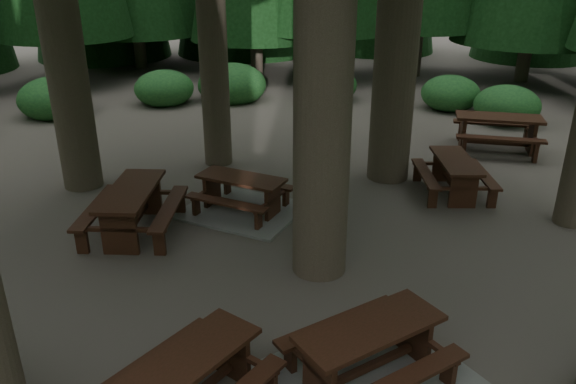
{
  "coord_description": "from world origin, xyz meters",
  "views": [
    {
      "loc": [
        0.56,
        -7.54,
        4.65
      ],
      "look_at": [
        0.29,
        0.7,
        1.1
      ],
      "focal_mm": 35.0,
      "sensor_mm": 36.0,
      "label": 1
    }
  ],
  "objects_px": {
    "picnic_table_f": "(455,171)",
    "picnic_table_a": "(368,362)",
    "picnic_table_b": "(132,204)",
    "picnic_table_d": "(498,128)",
    "picnic_table_e": "(188,376)",
    "picnic_table_c": "(242,200)"
  },
  "relations": [
    {
      "from": "picnic_table_f",
      "to": "picnic_table_a",
      "type": "bearing_deg",
      "value": -24.08
    },
    {
      "from": "picnic_table_b",
      "to": "picnic_table_d",
      "type": "xyz_separation_m",
      "value": [
        7.83,
        4.76,
        0.03
      ]
    },
    {
      "from": "picnic_table_a",
      "to": "picnic_table_d",
      "type": "xyz_separation_m",
      "value": [
        4.04,
        8.4,
        0.34
      ]
    },
    {
      "from": "picnic_table_b",
      "to": "picnic_table_e",
      "type": "bearing_deg",
      "value": -156.18
    },
    {
      "from": "picnic_table_c",
      "to": "picnic_table_e",
      "type": "bearing_deg",
      "value": -66.03
    },
    {
      "from": "picnic_table_d",
      "to": "picnic_table_e",
      "type": "distance_m",
      "value": 10.8
    },
    {
      "from": "picnic_table_a",
      "to": "picnic_table_c",
      "type": "height_order",
      "value": "picnic_table_a"
    },
    {
      "from": "picnic_table_a",
      "to": "picnic_table_c",
      "type": "distance_m",
      "value": 4.97
    },
    {
      "from": "picnic_table_f",
      "to": "picnic_table_b",
      "type": "bearing_deg",
      "value": -73.97
    },
    {
      "from": "picnic_table_c",
      "to": "picnic_table_e",
      "type": "height_order",
      "value": "picnic_table_e"
    },
    {
      "from": "picnic_table_b",
      "to": "picnic_table_f",
      "type": "height_order",
      "value": "picnic_table_b"
    },
    {
      "from": "picnic_table_d",
      "to": "picnic_table_c",
      "type": "bearing_deg",
      "value": -136.89
    },
    {
      "from": "picnic_table_a",
      "to": "picnic_table_f",
      "type": "height_order",
      "value": "picnic_table_a"
    },
    {
      "from": "picnic_table_e",
      "to": "picnic_table_f",
      "type": "height_order",
      "value": "picnic_table_f"
    },
    {
      "from": "picnic_table_c",
      "to": "picnic_table_e",
      "type": "distance_m",
      "value": 5.13
    },
    {
      "from": "picnic_table_c",
      "to": "picnic_table_d",
      "type": "distance_m",
      "value": 7.14
    },
    {
      "from": "picnic_table_b",
      "to": "picnic_table_d",
      "type": "bearing_deg",
      "value": -58.2
    },
    {
      "from": "picnic_table_e",
      "to": "picnic_table_f",
      "type": "bearing_deg",
      "value": 0.05
    },
    {
      "from": "picnic_table_b",
      "to": "picnic_table_a",
      "type": "bearing_deg",
      "value": -133.28
    },
    {
      "from": "picnic_table_d",
      "to": "picnic_table_e",
      "type": "bearing_deg",
      "value": -113.34
    },
    {
      "from": "picnic_table_f",
      "to": "picnic_table_c",
      "type": "bearing_deg",
      "value": -78.18
    },
    {
      "from": "picnic_table_a",
      "to": "picnic_table_f",
      "type": "xyz_separation_m",
      "value": [
        2.3,
        5.59,
        0.25
      ]
    }
  ]
}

